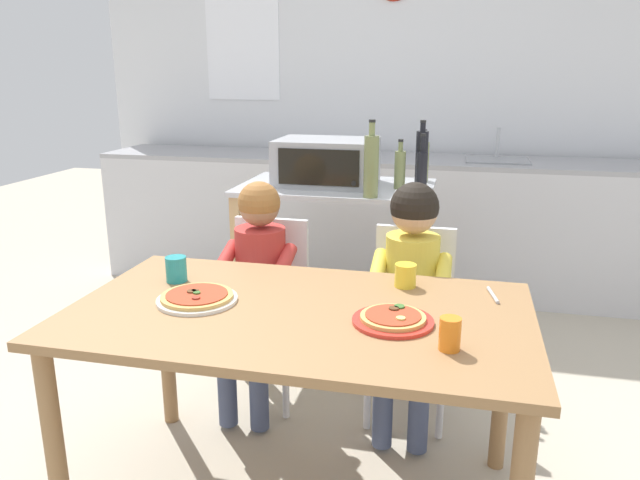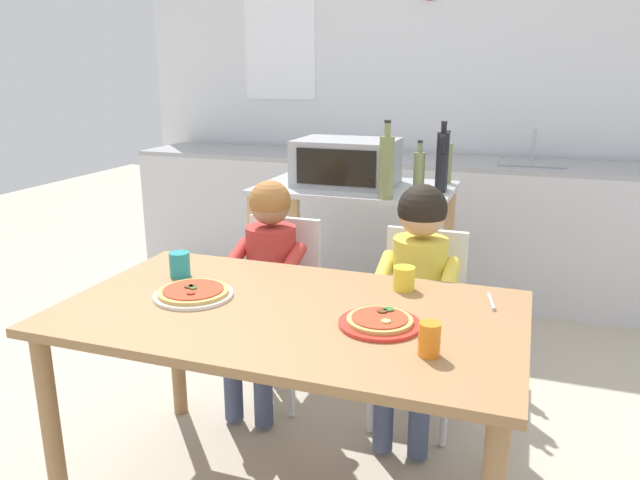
# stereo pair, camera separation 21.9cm
# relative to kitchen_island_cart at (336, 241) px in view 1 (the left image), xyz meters

# --- Properties ---
(ground_plane) EXTENTS (10.71, 10.71, 0.00)m
(ground_plane) POSITION_rel_kitchen_island_cart_xyz_m (0.14, -0.18, -0.60)
(ground_plane) COLOR #B7AD99
(back_wall_tiled) EXTENTS (4.45, 0.14, 2.70)m
(back_wall_tiled) POSITION_rel_kitchen_island_cart_xyz_m (0.14, 1.48, 0.75)
(back_wall_tiled) COLOR silver
(back_wall_tiled) RESTS_ON ground
(kitchen_counter) EXTENTS (4.00, 0.60, 1.10)m
(kitchen_counter) POSITION_rel_kitchen_island_cart_xyz_m (0.14, 1.07, -0.15)
(kitchen_counter) COLOR silver
(kitchen_counter) RESTS_ON ground
(kitchen_island_cart) EXTENTS (0.98, 0.62, 0.90)m
(kitchen_island_cart) POSITION_rel_kitchen_island_cart_xyz_m (0.00, 0.00, 0.00)
(kitchen_island_cart) COLOR #B7BABF
(kitchen_island_cart) RESTS_ON ground
(toaster_oven) EXTENTS (0.50, 0.38, 0.23)m
(toaster_oven) POSITION_rel_kitchen_island_cart_xyz_m (-0.05, 0.01, 0.41)
(toaster_oven) COLOR #999BA0
(toaster_oven) RESTS_ON kitchen_island_cart
(bottle_tall_green_wine) EXTENTS (0.05, 0.05, 0.27)m
(bottle_tall_green_wine) POSITION_rel_kitchen_island_cart_xyz_m (0.43, -0.03, 0.40)
(bottle_tall_green_wine) COLOR black
(bottle_tall_green_wine) RESTS_ON kitchen_island_cart
(bottle_brown_beer) EXTENTS (0.06, 0.06, 0.27)m
(bottle_brown_beer) POSITION_rel_kitchen_island_cart_xyz_m (0.42, 0.23, 0.41)
(bottle_brown_beer) COLOR olive
(bottle_brown_beer) RESTS_ON kitchen_island_cart
(bottle_slim_sauce) EXTENTS (0.07, 0.07, 0.36)m
(bottle_slim_sauce) POSITION_rel_kitchen_island_cart_xyz_m (0.22, -0.26, 0.45)
(bottle_slim_sauce) COLOR olive
(bottle_slim_sauce) RESTS_ON kitchen_island_cart
(bottle_clear_vinegar) EXTENTS (0.05, 0.05, 0.24)m
(bottle_clear_vinegar) POSITION_rel_kitchen_island_cart_xyz_m (0.32, -0.02, 0.40)
(bottle_clear_vinegar) COLOR olive
(bottle_clear_vinegar) RESTS_ON kitchen_island_cart
(bottle_dark_olive_oil) EXTENTS (0.06, 0.06, 0.33)m
(bottle_dark_olive_oil) POSITION_rel_kitchen_island_cart_xyz_m (0.42, 0.06, 0.44)
(bottle_dark_olive_oil) COLOR black
(bottle_dark_olive_oil) RESTS_ON kitchen_island_cart
(dining_table) EXTENTS (1.48, 0.85, 0.73)m
(dining_table) POSITION_rel_kitchen_island_cart_xyz_m (0.14, -1.25, 0.04)
(dining_table) COLOR olive
(dining_table) RESTS_ON ground
(dining_chair_left) EXTENTS (0.36, 0.36, 0.81)m
(dining_chair_left) POSITION_rel_kitchen_island_cart_xyz_m (-0.21, -0.55, -0.12)
(dining_chair_left) COLOR silver
(dining_chair_left) RESTS_ON ground
(dining_chair_right) EXTENTS (0.36, 0.36, 0.81)m
(dining_chair_right) POSITION_rel_kitchen_island_cart_xyz_m (0.45, -0.55, -0.12)
(dining_chair_right) COLOR silver
(dining_chair_right) RESTS_ON ground
(child_in_red_shirt) EXTENTS (0.32, 0.42, 1.00)m
(child_in_red_shirt) POSITION_rel_kitchen_island_cart_xyz_m (-0.21, -0.67, 0.04)
(child_in_red_shirt) COLOR #424C6B
(child_in_red_shirt) RESTS_ON ground
(child_in_yellow_shirt) EXTENTS (0.32, 0.42, 1.02)m
(child_in_yellow_shirt) POSITION_rel_kitchen_island_cart_xyz_m (0.45, -0.67, 0.07)
(child_in_yellow_shirt) COLOR #424C6B
(child_in_yellow_shirt) RESTS_ON ground
(pizza_plate_white) EXTENTS (0.27, 0.27, 0.03)m
(pizza_plate_white) POSITION_rel_kitchen_island_cart_xyz_m (-0.21, -1.26, 0.14)
(pizza_plate_white) COLOR white
(pizza_plate_white) RESTS_ON dining_table
(pizza_plate_red_rimmed) EXTENTS (0.25, 0.25, 0.03)m
(pizza_plate_red_rimmed) POSITION_rel_kitchen_island_cart_xyz_m (0.45, -1.29, 0.14)
(pizza_plate_red_rimmed) COLOR red
(pizza_plate_red_rimmed) RESTS_ON dining_table
(drinking_cup_teal) EXTENTS (0.08, 0.08, 0.09)m
(drinking_cup_teal) POSITION_rel_kitchen_island_cart_xyz_m (-0.36, -1.09, 0.17)
(drinking_cup_teal) COLOR teal
(drinking_cup_teal) RESTS_ON dining_table
(drinking_cup_orange) EXTENTS (0.06, 0.06, 0.09)m
(drinking_cup_orange) POSITION_rel_kitchen_island_cart_xyz_m (0.62, -1.44, 0.17)
(drinking_cup_orange) COLOR orange
(drinking_cup_orange) RESTS_ON dining_table
(drinking_cup_yellow) EXTENTS (0.08, 0.08, 0.08)m
(drinking_cup_yellow) POSITION_rel_kitchen_island_cart_xyz_m (0.45, -0.96, 0.17)
(drinking_cup_yellow) COLOR yellow
(drinking_cup_yellow) RESTS_ON dining_table
(serving_spoon) EXTENTS (0.04, 0.14, 0.01)m
(serving_spoon) POSITION_rel_kitchen_island_cart_xyz_m (0.75, -0.99, 0.13)
(serving_spoon) COLOR #B7BABF
(serving_spoon) RESTS_ON dining_table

